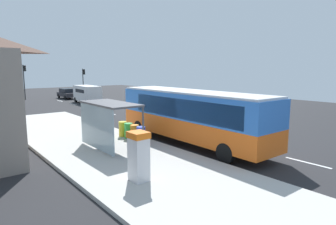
{
  "coord_description": "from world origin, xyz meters",
  "views": [
    {
      "loc": [
        -13.38,
        -12.07,
        4.48
      ],
      "look_at": [
        -1.0,
        3.15,
        1.5
      ],
      "focal_mm": 30.69,
      "sensor_mm": 36.0,
      "label": 1
    }
  ],
  "objects_px": {
    "bus_shelter": "(105,114)",
    "recycling_bin_orange": "(135,133)",
    "white_van": "(87,93)",
    "sedan_near": "(67,93)",
    "recycling_bin_blue": "(141,135)",
    "traffic_light_far_side": "(24,77)",
    "recycling_bin_green": "(129,131)",
    "bus": "(190,114)",
    "ticket_machine": "(139,156)",
    "recycling_bin_yellow": "(123,129)",
    "traffic_light_near_side": "(84,78)"
  },
  "relations": [
    {
      "from": "bus_shelter",
      "to": "recycling_bin_orange",
      "type": "bearing_deg",
      "value": 14.86
    },
    {
      "from": "white_van",
      "to": "recycling_bin_orange",
      "type": "relative_size",
      "value": 5.56
    },
    {
      "from": "sedan_near",
      "to": "recycling_bin_orange",
      "type": "xyz_separation_m",
      "value": [
        -6.5,
        -29.26,
        -0.14
      ]
    },
    {
      "from": "recycling_bin_blue",
      "to": "traffic_light_far_side",
      "type": "bearing_deg",
      "value": 88.03
    },
    {
      "from": "sedan_near",
      "to": "recycling_bin_green",
      "type": "height_order",
      "value": "sedan_near"
    },
    {
      "from": "sedan_near",
      "to": "recycling_bin_orange",
      "type": "distance_m",
      "value": 29.97
    },
    {
      "from": "traffic_light_far_side",
      "to": "white_van",
      "type": "bearing_deg",
      "value": -61.21
    },
    {
      "from": "bus",
      "to": "sedan_near",
      "type": "xyz_separation_m",
      "value": [
        4.01,
        31.52,
        -1.05
      ]
    },
    {
      "from": "traffic_light_far_side",
      "to": "bus_shelter",
      "type": "distance_m",
      "value": 32.01
    },
    {
      "from": "bus",
      "to": "ticket_machine",
      "type": "height_order",
      "value": "bus"
    },
    {
      "from": "ticket_machine",
      "to": "recycling_bin_yellow",
      "type": "distance_m",
      "value": 7.71
    },
    {
      "from": "ticket_machine",
      "to": "bus_shelter",
      "type": "xyz_separation_m",
      "value": [
        1.12,
        4.94,
        0.93
      ]
    },
    {
      "from": "ticket_machine",
      "to": "bus",
      "type": "bearing_deg",
      "value": 29.31
    },
    {
      "from": "recycling_bin_yellow",
      "to": "traffic_light_near_side",
      "type": "bearing_deg",
      "value": 71.51
    },
    {
      "from": "recycling_bin_green",
      "to": "bus",
      "type": "bearing_deg",
      "value": -49.99
    },
    {
      "from": "bus",
      "to": "white_van",
      "type": "relative_size",
      "value": 2.09
    },
    {
      "from": "bus",
      "to": "traffic_light_far_side",
      "type": "relative_size",
      "value": 2.18
    },
    {
      "from": "traffic_light_far_side",
      "to": "bus_shelter",
      "type": "height_order",
      "value": "traffic_light_far_side"
    },
    {
      "from": "recycling_bin_green",
      "to": "bus_shelter",
      "type": "xyz_separation_m",
      "value": [
        -2.21,
        -1.29,
        1.44
      ]
    },
    {
      "from": "white_van",
      "to": "recycling_bin_orange",
      "type": "distance_m",
      "value": 22.52
    },
    {
      "from": "white_van",
      "to": "sedan_near",
      "type": "relative_size",
      "value": 1.2
    },
    {
      "from": "white_van",
      "to": "bus_shelter",
      "type": "height_order",
      "value": "bus_shelter"
    },
    {
      "from": "recycling_bin_orange",
      "to": "bus",
      "type": "bearing_deg",
      "value": -42.31
    },
    {
      "from": "white_van",
      "to": "recycling_bin_yellow",
      "type": "bearing_deg",
      "value": -107.59
    },
    {
      "from": "recycling_bin_green",
      "to": "sedan_near",
      "type": "bearing_deg",
      "value": 77.18
    },
    {
      "from": "bus",
      "to": "recycling_bin_yellow",
      "type": "xyz_separation_m",
      "value": [
        -2.49,
        3.66,
        -1.19
      ]
    },
    {
      "from": "white_van",
      "to": "recycling_bin_blue",
      "type": "height_order",
      "value": "white_van"
    },
    {
      "from": "recycling_bin_blue",
      "to": "recycling_bin_orange",
      "type": "xyz_separation_m",
      "value": [
        0.0,
        0.7,
        0.0
      ]
    },
    {
      "from": "ticket_machine",
      "to": "sedan_near",
      "type": "bearing_deg",
      "value": 74.22
    },
    {
      "from": "ticket_machine",
      "to": "bus_shelter",
      "type": "distance_m",
      "value": 5.15
    },
    {
      "from": "recycling_bin_orange",
      "to": "traffic_light_far_side",
      "type": "bearing_deg",
      "value": 87.99
    },
    {
      "from": "sedan_near",
      "to": "traffic_light_far_side",
      "type": "xyz_separation_m",
      "value": [
        -5.4,
        1.97,
        2.58
      ]
    },
    {
      "from": "traffic_light_near_side",
      "to": "bus_shelter",
      "type": "bearing_deg",
      "value": -111.02
    },
    {
      "from": "bus",
      "to": "traffic_light_far_side",
      "type": "bearing_deg",
      "value": 92.38
    },
    {
      "from": "white_van",
      "to": "traffic_light_near_side",
      "type": "bearing_deg",
      "value": 69.51
    },
    {
      "from": "recycling_bin_orange",
      "to": "recycling_bin_green",
      "type": "distance_m",
      "value": 0.7
    },
    {
      "from": "recycling_bin_blue",
      "to": "traffic_light_far_side",
      "type": "height_order",
      "value": "traffic_light_far_side"
    },
    {
      "from": "recycling_bin_yellow",
      "to": "ticket_machine",
      "type": "bearing_deg",
      "value": -115.67
    },
    {
      "from": "bus",
      "to": "recycling_bin_blue",
      "type": "relative_size",
      "value": 11.63
    },
    {
      "from": "recycling_bin_orange",
      "to": "bus_shelter",
      "type": "relative_size",
      "value": 0.24
    },
    {
      "from": "sedan_near",
      "to": "recycling_bin_yellow",
      "type": "relative_size",
      "value": 4.63
    },
    {
      "from": "recycling_bin_green",
      "to": "recycling_bin_yellow",
      "type": "height_order",
      "value": "same"
    },
    {
      "from": "bus_shelter",
      "to": "bus",
      "type": "bearing_deg",
      "value": -19.64
    },
    {
      "from": "traffic_light_near_side",
      "to": "bus_shelter",
      "type": "height_order",
      "value": "traffic_light_near_side"
    },
    {
      "from": "bus",
      "to": "traffic_light_far_side",
      "type": "xyz_separation_m",
      "value": [
        -1.39,
        33.49,
        1.52
      ]
    },
    {
      "from": "ticket_machine",
      "to": "recycling_bin_yellow",
      "type": "bearing_deg",
      "value": 64.33
    },
    {
      "from": "recycling_bin_yellow",
      "to": "traffic_light_near_side",
      "type": "height_order",
      "value": "traffic_light_near_side"
    },
    {
      "from": "recycling_bin_orange",
      "to": "bus_shelter",
      "type": "bearing_deg",
      "value": -165.14
    },
    {
      "from": "ticket_machine",
      "to": "traffic_light_near_side",
      "type": "xyz_separation_m",
      "value": [
        13.04,
        35.96,
        1.86
      ]
    },
    {
      "from": "bus",
      "to": "recycling_bin_orange",
      "type": "xyz_separation_m",
      "value": [
        -2.49,
        2.26,
        -1.19
      ]
    }
  ]
}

